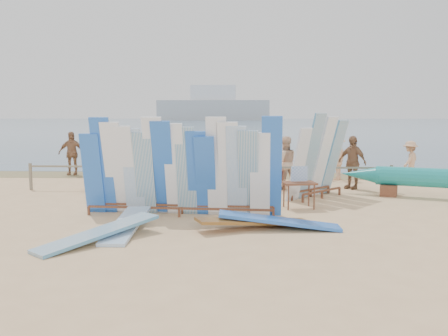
{
  "coord_description": "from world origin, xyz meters",
  "views": [
    {
      "loc": [
        1.26,
        -12.53,
        2.55
      ],
      "look_at": [
        0.63,
        1.14,
        0.98
      ],
      "focal_mm": 38.0,
      "sensor_mm": 36.0,
      "label": 1
    }
  ],
  "objects_px": {
    "flat_board_e": "(99,242)",
    "beachgoer_3": "(208,156)",
    "flat_board_c": "(255,228)",
    "beachgoer_extra_1": "(71,153)",
    "beachgoer_6": "(270,162)",
    "beachgoer_extra_0": "(410,161)",
    "vendor_table": "(299,194)",
    "stroller": "(274,177)",
    "beach_chair_left": "(211,181)",
    "flat_board_d": "(279,229)",
    "beachgoer_4": "(165,162)",
    "beachgoer_8": "(285,163)",
    "beachgoer_1": "(122,156)",
    "beachgoer_7": "(318,159)",
    "flat_board_b": "(127,230)",
    "main_surfboard_rack": "(180,171)",
    "beachgoer_0": "(109,164)",
    "beachgoer_9": "(337,158)",
    "beach_chair_right": "(265,180)",
    "beachgoer_10": "(352,162)",
    "beachgoer_11": "(113,155)",
    "beachgoer_5": "(229,155)"
  },
  "relations": [
    {
      "from": "flat_board_b",
      "to": "beachgoer_9",
      "type": "relative_size",
      "value": 1.55
    },
    {
      "from": "beachgoer_1",
      "to": "beachgoer_7",
      "type": "bearing_deg",
      "value": -20.42
    },
    {
      "from": "beachgoer_extra_1",
      "to": "flat_board_d",
      "type": "bearing_deg",
      "value": -54.13
    },
    {
      "from": "beach_chair_left",
      "to": "beachgoer_6",
      "type": "xyz_separation_m",
      "value": [
        2.13,
        0.93,
        0.59
      ]
    },
    {
      "from": "vendor_table",
      "to": "beachgoer_3",
      "type": "relative_size",
      "value": 0.69
    },
    {
      "from": "vendor_table",
      "to": "beachgoer_extra_1",
      "type": "bearing_deg",
      "value": 131.62
    },
    {
      "from": "beachgoer_9",
      "to": "beachgoer_4",
      "type": "distance_m",
      "value": 6.65
    },
    {
      "from": "beachgoer_11",
      "to": "beachgoer_5",
      "type": "xyz_separation_m",
      "value": [
        4.79,
        -0.68,
        0.09
      ]
    },
    {
      "from": "beachgoer_8",
      "to": "stroller",
      "type": "bearing_deg",
      "value": -20.91
    },
    {
      "from": "beach_chair_left",
      "to": "beachgoer_3",
      "type": "xyz_separation_m",
      "value": [
        -0.34,
        2.78,
        0.6
      ]
    },
    {
      "from": "flat_board_e",
      "to": "beachgoer_3",
      "type": "xyz_separation_m",
      "value": [
        1.37,
        10.05,
        0.83
      ]
    },
    {
      "from": "flat_board_e",
      "to": "beachgoer_3",
      "type": "distance_m",
      "value": 10.18
    },
    {
      "from": "flat_board_b",
      "to": "beachgoer_8",
      "type": "height_order",
      "value": "beachgoer_8"
    },
    {
      "from": "main_surfboard_rack",
      "to": "beachgoer_8",
      "type": "xyz_separation_m",
      "value": [
        2.96,
        4.46,
        -0.23
      ]
    },
    {
      "from": "stroller",
      "to": "beachgoer_6",
      "type": "relative_size",
      "value": 0.6
    },
    {
      "from": "flat_board_b",
      "to": "beachgoer_6",
      "type": "height_order",
      "value": "beachgoer_6"
    },
    {
      "from": "beachgoer_8",
      "to": "beachgoer_7",
      "type": "xyz_separation_m",
      "value": [
        1.53,
        2.57,
        -0.12
      ]
    },
    {
      "from": "beachgoer_6",
      "to": "beachgoer_extra_0",
      "type": "height_order",
      "value": "beachgoer_6"
    },
    {
      "from": "flat_board_b",
      "to": "beachgoer_1",
      "type": "xyz_separation_m",
      "value": [
        -2.31,
        8.47,
        0.88
      ]
    },
    {
      "from": "beachgoer_11",
      "to": "beachgoer_3",
      "type": "height_order",
      "value": "beachgoer_11"
    },
    {
      "from": "beachgoer_1",
      "to": "beachgoer_8",
      "type": "bearing_deg",
      "value": -42.72
    },
    {
      "from": "vendor_table",
      "to": "beach_chair_left",
      "type": "bearing_deg",
      "value": 114.89
    },
    {
      "from": "beachgoer_5",
      "to": "beachgoer_0",
      "type": "bearing_deg",
      "value": 92.94
    },
    {
      "from": "vendor_table",
      "to": "main_surfboard_rack",
      "type": "bearing_deg",
      "value": -171.77
    },
    {
      "from": "flat_board_c",
      "to": "beachgoer_extra_1",
      "type": "bearing_deg",
      "value": 16.61
    },
    {
      "from": "beach_chair_left",
      "to": "beachgoer_extra_0",
      "type": "distance_m",
      "value": 7.82
    },
    {
      "from": "vendor_table",
      "to": "stroller",
      "type": "distance_m",
      "value": 3.48
    },
    {
      "from": "beachgoer_extra_1",
      "to": "beachgoer_8",
      "type": "xyz_separation_m",
      "value": [
        8.61,
        -3.26,
        -0.02
      ]
    },
    {
      "from": "beach_chair_left",
      "to": "beachgoer_7",
      "type": "relative_size",
      "value": 0.5
    },
    {
      "from": "beach_chair_right",
      "to": "beachgoer_0",
      "type": "distance_m",
      "value": 5.5
    },
    {
      "from": "stroller",
      "to": "beachgoer_0",
      "type": "height_order",
      "value": "beachgoer_0"
    },
    {
      "from": "beachgoer_8",
      "to": "beachgoer_4",
      "type": "distance_m",
      "value": 4.19
    },
    {
      "from": "beachgoer_3",
      "to": "beachgoer_0",
      "type": "relative_size",
      "value": 1.02
    },
    {
      "from": "vendor_table",
      "to": "beachgoer_3",
      "type": "distance_m",
      "value": 7.13
    },
    {
      "from": "beachgoer_6",
      "to": "beachgoer_3",
      "type": "height_order",
      "value": "beachgoer_3"
    },
    {
      "from": "beachgoer_3",
      "to": "beachgoer_extra_1",
      "type": "bearing_deg",
      "value": 156.75
    },
    {
      "from": "flat_board_e",
      "to": "beachgoer_extra_0",
      "type": "xyz_separation_m",
      "value": [
        9.25,
        9.29,
        0.76
      ]
    },
    {
      "from": "vendor_table",
      "to": "beachgoer_6",
      "type": "xyz_separation_m",
      "value": [
        -0.54,
        4.6,
        0.43
      ]
    },
    {
      "from": "vendor_table",
      "to": "beachgoer_10",
      "type": "height_order",
      "value": "beachgoer_10"
    },
    {
      "from": "beach_chair_left",
      "to": "beachgoer_3",
      "type": "height_order",
      "value": "beachgoer_3"
    },
    {
      "from": "beachgoer_11",
      "to": "beachgoer_5",
      "type": "distance_m",
      "value": 4.84
    },
    {
      "from": "flat_board_e",
      "to": "beachgoer_extra_0",
      "type": "distance_m",
      "value": 13.13
    },
    {
      "from": "vendor_table",
      "to": "flat_board_d",
      "type": "distance_m",
      "value": 2.52
    },
    {
      "from": "beachgoer_8",
      "to": "flat_board_d",
      "type": "bearing_deg",
      "value": 72.12
    },
    {
      "from": "beach_chair_left",
      "to": "beachgoer_extra_1",
      "type": "distance_m",
      "value": 6.79
    },
    {
      "from": "main_surfboard_rack",
      "to": "beachgoer_extra_1",
      "type": "xyz_separation_m",
      "value": [
        -5.65,
        7.73,
        -0.21
      ]
    },
    {
      "from": "flat_board_d",
      "to": "beachgoer_4",
      "type": "height_order",
      "value": "beachgoer_4"
    },
    {
      "from": "beach_chair_left",
      "to": "beachgoer_11",
      "type": "bearing_deg",
      "value": 175.68
    },
    {
      "from": "vendor_table",
      "to": "flat_board_c",
      "type": "bearing_deg",
      "value": -129.16
    },
    {
      "from": "beach_chair_left",
      "to": "beachgoer_10",
      "type": "height_order",
      "value": "beachgoer_10"
    }
  ]
}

